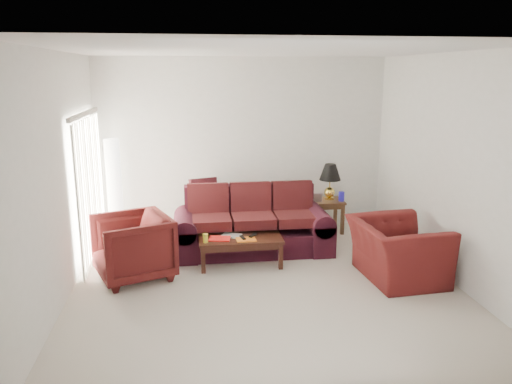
# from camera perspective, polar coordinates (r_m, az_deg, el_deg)

# --- Properties ---
(floor) EXTENTS (5.00, 5.00, 0.00)m
(floor) POSITION_cam_1_polar(r_m,az_deg,el_deg) (6.77, 1.00, -10.38)
(floor) COLOR beige
(floor) RESTS_ON ground
(blinds) EXTENTS (0.10, 2.00, 2.16)m
(blinds) POSITION_cam_1_polar(r_m,az_deg,el_deg) (7.73, -18.54, 0.42)
(blinds) COLOR silver
(blinds) RESTS_ON ground
(sofa) EXTENTS (2.50, 1.23, 0.99)m
(sofa) POSITION_cam_1_polar(r_m,az_deg,el_deg) (7.74, -0.43, -3.32)
(sofa) COLOR black
(sofa) RESTS_ON ground
(throw_pillow) EXTENTS (0.51, 0.35, 0.48)m
(throw_pillow) POSITION_cam_1_polar(r_m,az_deg,el_deg) (8.47, -5.99, 0.04)
(throw_pillow) COLOR black
(throw_pillow) RESTS_ON sofa
(end_table) EXTENTS (0.56, 0.56, 0.57)m
(end_table) POSITION_cam_1_polar(r_m,az_deg,el_deg) (8.86, 8.12, -2.67)
(end_table) COLOR brown
(end_table) RESTS_ON ground
(table_lamp) EXTENTS (0.48, 0.48, 0.62)m
(table_lamp) POSITION_cam_1_polar(r_m,az_deg,el_deg) (8.78, 8.44, 1.17)
(table_lamp) COLOR gold
(table_lamp) RESTS_ON end_table
(clock) EXTENTS (0.15, 0.06, 0.15)m
(clock) POSITION_cam_1_polar(r_m,az_deg,el_deg) (8.63, 7.04, -0.60)
(clock) COLOR silver
(clock) RESTS_ON end_table
(blue_canister) EXTENTS (0.11, 0.11, 0.16)m
(blue_canister) POSITION_cam_1_polar(r_m,az_deg,el_deg) (8.73, 9.74, -0.50)
(blue_canister) COLOR #251CB9
(blue_canister) RESTS_ON end_table
(picture_frame) EXTENTS (0.18, 0.19, 0.05)m
(picture_frame) POSITION_cam_1_polar(r_m,az_deg,el_deg) (8.86, 6.77, -0.22)
(picture_frame) COLOR #B1B1B5
(picture_frame) RESTS_ON end_table
(floor_lamp) EXTENTS (0.33, 0.33, 1.73)m
(floor_lamp) POSITION_cam_1_polar(r_m,az_deg,el_deg) (8.45, -15.88, 0.19)
(floor_lamp) COLOR white
(floor_lamp) RESTS_ON ground
(armchair_left) EXTENTS (1.24, 1.23, 0.88)m
(armchair_left) POSITION_cam_1_polar(r_m,az_deg,el_deg) (6.98, -13.92, -6.13)
(armchair_left) COLOR #3A0E0D
(armchair_left) RESTS_ON ground
(armchair_right) EXTENTS (1.16, 1.30, 0.79)m
(armchair_right) POSITION_cam_1_polar(r_m,az_deg,el_deg) (7.04, 15.81, -6.46)
(armchair_right) COLOR #43100F
(armchair_right) RESTS_ON ground
(coffee_table) EXTENTS (1.32, 0.90, 0.42)m
(coffee_table) POSITION_cam_1_polar(r_m,az_deg,el_deg) (7.31, -1.79, -6.74)
(coffee_table) COLOR black
(coffee_table) RESTS_ON ground
(magazine_red) EXTENTS (0.34, 0.28, 0.02)m
(magazine_red) POSITION_cam_1_polar(r_m,az_deg,el_deg) (7.16, -4.19, -5.34)
(magazine_red) COLOR #B21511
(magazine_red) RESTS_ON coffee_table
(magazine_white) EXTENTS (0.33, 0.30, 0.02)m
(magazine_white) POSITION_cam_1_polar(r_m,az_deg,el_deg) (7.30, -2.85, -4.97)
(magazine_white) COLOR beige
(magazine_white) RESTS_ON coffee_table
(magazine_orange) EXTENTS (0.29, 0.22, 0.02)m
(magazine_orange) POSITION_cam_1_polar(r_m,az_deg,el_deg) (7.12, -1.15, -5.44)
(magazine_orange) COLOR orange
(magazine_orange) RESTS_ON coffee_table
(remote_a) EXTENTS (0.08, 0.17, 0.02)m
(remote_a) POSITION_cam_1_polar(r_m,az_deg,el_deg) (7.14, -1.54, -5.22)
(remote_a) COLOR black
(remote_a) RESTS_ON coffee_table
(remote_b) EXTENTS (0.15, 0.18, 0.02)m
(remote_b) POSITION_cam_1_polar(r_m,az_deg,el_deg) (7.23, -0.33, -4.96)
(remote_b) COLOR black
(remote_b) RESTS_ON coffee_table
(yellow_glass) EXTENTS (0.08, 0.08, 0.13)m
(yellow_glass) POSITION_cam_1_polar(r_m,az_deg,el_deg) (7.04, -5.79, -5.26)
(yellow_glass) COLOR gold
(yellow_glass) RESTS_ON coffee_table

